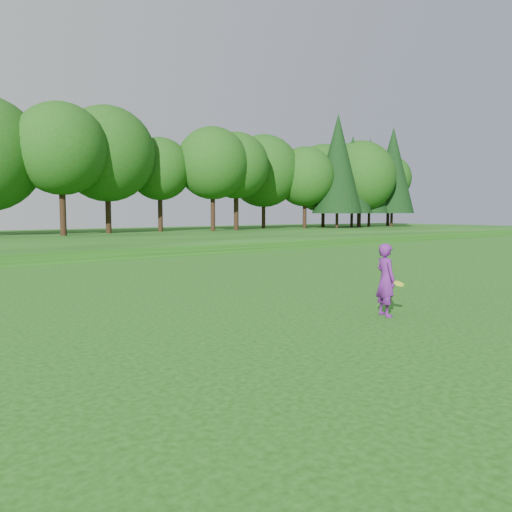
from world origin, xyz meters
TOP-DOWN VIEW (x-y plane):
  - ground at (0.00, 0.00)m, footprint 140.00×140.00m
  - walking_path at (0.00, 20.00)m, footprint 130.00×1.60m
  - woman at (2.75, 1.02)m, footprint 0.65×0.89m

SIDE VIEW (x-z plane):
  - ground at x=0.00m, z-range 0.00..0.00m
  - walking_path at x=0.00m, z-range 0.00..0.04m
  - woman at x=2.75m, z-range 0.00..1.84m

